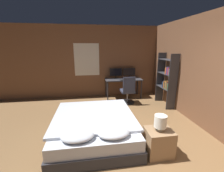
# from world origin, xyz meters

# --- Properties ---
(wall_back) EXTENTS (12.00, 0.08, 2.70)m
(wall_back) POSITION_xyz_m (-0.01, 4.23, 1.35)
(wall_back) COLOR brown
(wall_back) RESTS_ON ground_plane
(wall_side_right) EXTENTS (0.06, 12.00, 2.70)m
(wall_side_right) POSITION_xyz_m (1.99, 1.50, 1.35)
(wall_side_right) COLOR brown
(wall_side_right) RESTS_ON ground_plane
(bed) EXTENTS (1.71, 1.93, 0.57)m
(bed) POSITION_xyz_m (-0.64, 1.32, 0.25)
(bed) COLOR #2D2D33
(bed) RESTS_ON ground_plane
(nightstand) EXTENTS (0.47, 0.40, 0.50)m
(nightstand) POSITION_xyz_m (0.48, 0.59, 0.25)
(nightstand) COLOR #997551
(nightstand) RESTS_ON ground_plane
(bedside_lamp) EXTENTS (0.22, 0.22, 0.28)m
(bedside_lamp) POSITION_xyz_m (0.48, 0.59, 0.67)
(bedside_lamp) COLOR gray
(bedside_lamp) RESTS_ON nightstand
(desk) EXTENTS (1.40, 0.58, 0.72)m
(desk) POSITION_xyz_m (0.58, 3.87, 0.63)
(desk) COLOR #38383D
(desk) RESTS_ON ground_plane
(monitor_left) EXTENTS (0.48, 0.16, 0.40)m
(monitor_left) POSITION_xyz_m (0.32, 4.06, 0.95)
(monitor_left) COLOR black
(monitor_left) RESTS_ON desk
(monitor_right) EXTENTS (0.48, 0.16, 0.40)m
(monitor_right) POSITION_xyz_m (0.85, 4.06, 0.95)
(monitor_right) COLOR black
(monitor_right) RESTS_ON desk
(keyboard) EXTENTS (0.37, 0.13, 0.02)m
(keyboard) POSITION_xyz_m (0.58, 3.68, 0.73)
(keyboard) COLOR black
(keyboard) RESTS_ON desk
(computer_mouse) EXTENTS (0.07, 0.05, 0.04)m
(computer_mouse) POSITION_xyz_m (0.86, 3.68, 0.74)
(computer_mouse) COLOR black
(computer_mouse) RESTS_ON desk
(office_chair) EXTENTS (0.52, 0.52, 0.97)m
(office_chair) POSITION_xyz_m (0.58, 3.17, 0.38)
(office_chair) COLOR black
(office_chair) RESTS_ON ground_plane
(bookshelf) EXTENTS (0.30, 0.83, 1.73)m
(bookshelf) POSITION_xyz_m (1.79, 2.78, 0.94)
(bookshelf) COLOR #333338
(bookshelf) RESTS_ON ground_plane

